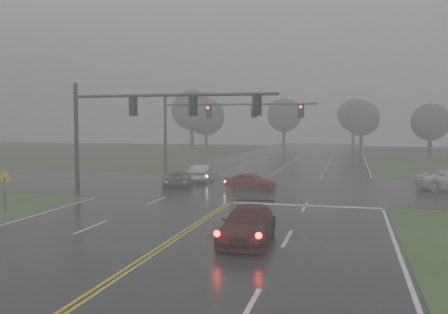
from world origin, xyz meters
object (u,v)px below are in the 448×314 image
(sedan_red, at_px, (251,190))
(signal_gantry_near, at_px, (135,117))
(sedan_silver, at_px, (203,182))
(car_grey, at_px, (178,186))
(signal_gantry_far, at_px, (211,118))
(sedan_maroon, at_px, (248,242))

(sedan_red, xyz_separation_m, signal_gantry_near, (-6.26, -5.72, 5.15))
(sedan_red, bearing_deg, sedan_silver, 61.15)
(car_grey, height_order, signal_gantry_far, signal_gantry_far)
(car_grey, distance_m, signal_gantry_near, 8.41)
(car_grey, xyz_separation_m, signal_gantry_far, (0.01, 9.25, 5.18))
(car_grey, height_order, signal_gantry_near, signal_gantry_near)
(sedan_maroon, bearing_deg, sedan_silver, 109.34)
(sedan_maroon, height_order, car_grey, sedan_maroon)
(sedan_silver, distance_m, signal_gantry_near, 11.03)
(sedan_silver, bearing_deg, sedan_maroon, 107.48)
(signal_gantry_near, bearing_deg, sedan_maroon, -45.69)
(sedan_maroon, height_order, signal_gantry_near, signal_gantry_near)
(sedan_maroon, xyz_separation_m, sedan_silver, (-7.61, 18.99, 0.00))
(sedan_red, relative_size, signal_gantry_far, 0.25)
(sedan_maroon, relative_size, sedan_red, 1.32)
(sedan_red, height_order, signal_gantry_far, signal_gantry_far)
(sedan_red, xyz_separation_m, car_grey, (-5.82, 0.91, 0.00))
(car_grey, bearing_deg, sedan_silver, -125.85)
(sedan_silver, relative_size, signal_gantry_near, 0.32)
(sedan_red, relative_size, sedan_silver, 0.87)
(sedan_maroon, distance_m, signal_gantry_far, 27.19)
(sedan_maroon, bearing_deg, signal_gantry_near, 131.81)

